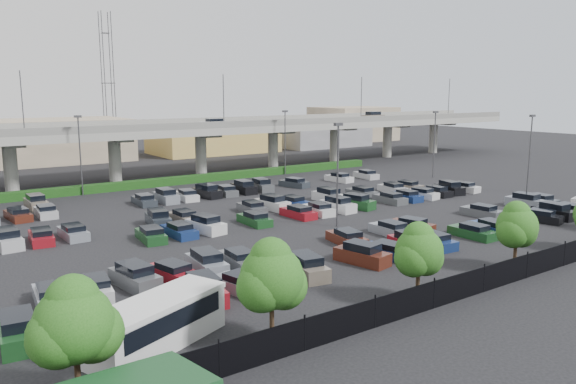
{
  "coord_description": "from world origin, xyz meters",
  "views": [
    {
      "loc": [
        -35.4,
        -49.8,
        13.34
      ],
      "look_at": [
        0.75,
        1.54,
        2.0
      ],
      "focal_mm": 35.0,
      "sensor_mm": 36.0,
      "label": 1
    }
  ],
  "objects": [
    {
      "name": "ground",
      "position": [
        0.0,
        0.0,
        0.0
      ],
      "size": [
        280.0,
        280.0,
        0.0
      ],
      "primitive_type": "plane",
      "color": "black"
    },
    {
      "name": "overpass",
      "position": [
        -0.21,
        31.99,
        6.97
      ],
      "size": [
        150.0,
        13.0,
        15.8
      ],
      "color": "gray",
      "rests_on": "ground"
    },
    {
      "name": "hedge",
      "position": [
        0.0,
        25.0,
        0.55
      ],
      "size": [
        66.0,
        1.6,
        1.1
      ],
      "primitive_type": "cube",
      "color": "#113810",
      "rests_on": "ground"
    },
    {
      "name": "fence",
      "position": [
        -0.05,
        -28.0,
        0.9
      ],
      "size": [
        70.0,
        0.1,
        2.0
      ],
      "color": "black",
      "rests_on": "ground"
    },
    {
      "name": "tree_row",
      "position": [
        0.7,
        -26.53,
        3.52
      ],
      "size": [
        65.07,
        3.66,
        5.94
      ],
      "color": "#332316",
      "rests_on": "ground"
    },
    {
      "name": "shuttle_bus",
      "position": [
        -25.01,
        -23.07,
        1.42
      ],
      "size": [
        8.53,
        5.68,
        2.6
      ],
      "color": "silver",
      "rests_on": "ground"
    },
    {
      "name": "parked_cars",
      "position": [
        -1.8,
        -4.01,
        0.62
      ],
      "size": [
        62.98,
        41.56,
        1.67
      ],
      "color": "#19481F",
      "rests_on": "ground"
    },
    {
      "name": "light_poles",
      "position": [
        -4.13,
        2.0,
        6.24
      ],
      "size": [
        66.9,
        48.38,
        10.3
      ],
      "color": "#444348",
      "rests_on": "ground"
    },
    {
      "name": "distant_buildings",
      "position": [
        12.38,
        61.81,
        3.74
      ],
      "size": [
        138.0,
        24.0,
        9.0
      ],
      "color": "gray",
      "rests_on": "ground"
    },
    {
      "name": "comm_tower",
      "position": [
        4.0,
        74.0,
        15.61
      ],
      "size": [
        2.4,
        2.4,
        30.0
      ],
      "color": "#444348",
      "rests_on": "ground"
    }
  ]
}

